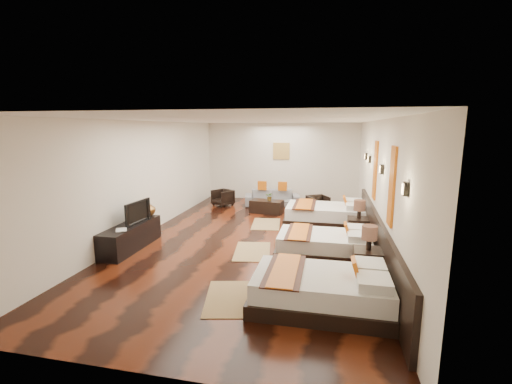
% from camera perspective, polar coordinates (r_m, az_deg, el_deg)
% --- Properties ---
extents(floor, '(5.50, 9.50, 0.01)m').
position_cam_1_polar(floor, '(8.38, -0.49, -7.79)').
color(floor, black).
rests_on(floor, ground).
extents(ceiling, '(5.50, 9.50, 0.01)m').
position_cam_1_polar(ceiling, '(7.95, -0.52, 11.73)').
color(ceiling, white).
rests_on(ceiling, floor).
extents(back_wall, '(5.50, 0.01, 2.80)m').
position_cam_1_polar(back_wall, '(12.69, 4.18, 4.95)').
color(back_wall, silver).
rests_on(back_wall, floor).
extents(left_wall, '(0.01, 9.50, 2.80)m').
position_cam_1_polar(left_wall, '(9.05, -17.78, 2.20)').
color(left_wall, silver).
rests_on(left_wall, floor).
extents(right_wall, '(0.01, 9.50, 2.80)m').
position_cam_1_polar(right_wall, '(7.93, 19.30, 0.98)').
color(right_wall, silver).
rests_on(right_wall, floor).
extents(headboard_panel, '(0.08, 6.60, 0.90)m').
position_cam_1_polar(headboard_panel, '(7.36, 19.29, -7.33)').
color(headboard_panel, black).
rests_on(headboard_panel, floor).
extents(bed_near, '(2.06, 1.30, 0.79)m').
position_cam_1_polar(bed_near, '(5.43, 10.89, -15.50)').
color(bed_near, black).
rests_on(bed_near, floor).
extents(bed_mid, '(1.94, 1.22, 0.74)m').
position_cam_1_polar(bed_mid, '(7.40, 11.26, -8.45)').
color(bed_mid, black).
rests_on(bed_mid, floor).
extents(bed_far, '(2.19, 1.37, 0.83)m').
position_cam_1_polar(bed_far, '(9.69, 11.52, -3.70)').
color(bed_far, black).
rests_on(bed_far, floor).
extents(nightstand_a, '(0.50, 0.50, 0.98)m').
position_cam_1_polar(nightstand_a, '(6.46, 17.92, -10.76)').
color(nightstand_a, black).
rests_on(nightstand_a, floor).
extents(nightstand_b, '(0.50, 0.50, 0.98)m').
position_cam_1_polar(nightstand_b, '(8.51, 16.49, -5.51)').
color(nightstand_b, black).
rests_on(nightstand_b, floor).
extents(jute_mat_near, '(0.99, 1.33, 0.01)m').
position_cam_1_polar(jute_mat_near, '(5.69, -4.29, -17.01)').
color(jute_mat_near, '#96794C').
rests_on(jute_mat_near, floor).
extents(jute_mat_mid, '(0.92, 1.30, 0.01)m').
position_cam_1_polar(jute_mat_mid, '(7.59, -0.60, -9.73)').
color(jute_mat_mid, '#96794C').
rests_on(jute_mat_mid, floor).
extents(jute_mat_far, '(0.89, 1.28, 0.01)m').
position_cam_1_polar(jute_mat_far, '(9.64, 1.68, -5.27)').
color(jute_mat_far, '#96794C').
rests_on(jute_mat_far, floor).
extents(tv_console, '(0.50, 1.80, 0.55)m').
position_cam_1_polar(tv_console, '(8.18, -19.88, -6.88)').
color(tv_console, black).
rests_on(tv_console, floor).
extents(tv, '(0.18, 0.88, 0.50)m').
position_cam_1_polar(tv, '(8.12, -19.34, -3.12)').
color(tv, black).
rests_on(tv, tv_console).
extents(book, '(0.33, 0.36, 0.03)m').
position_cam_1_polar(book, '(7.67, -22.10, -5.92)').
color(book, black).
rests_on(book, tv_console).
extents(figurine, '(0.43, 0.43, 0.37)m').
position_cam_1_polar(figurine, '(8.71, -17.38, -2.54)').
color(figurine, brown).
rests_on(figurine, tv_console).
extents(sofa, '(1.94, 1.07, 0.53)m').
position_cam_1_polar(sofa, '(11.86, 2.69, -0.97)').
color(sofa, slate).
rests_on(sofa, floor).
extents(armchair_left, '(0.82, 0.83, 0.55)m').
position_cam_1_polar(armchair_left, '(11.90, -5.50, -0.93)').
color(armchair_left, black).
rests_on(armchair_left, floor).
extents(armchair_right, '(0.80, 0.81, 0.55)m').
position_cam_1_polar(armchair_right, '(11.03, 10.14, -1.98)').
color(armchair_right, black).
rests_on(armchair_right, floor).
extents(coffee_table, '(1.06, 0.63, 0.40)m').
position_cam_1_polar(coffee_table, '(10.86, 1.78, -2.41)').
color(coffee_table, black).
rests_on(coffee_table, floor).
extents(table_plant, '(0.27, 0.24, 0.27)m').
position_cam_1_polar(table_plant, '(10.75, 2.29, -0.74)').
color(table_plant, '#275E1F').
rests_on(table_plant, coffee_table).
extents(orange_panel_a, '(0.04, 0.40, 1.30)m').
position_cam_1_polar(orange_panel_a, '(6.02, 21.47, 0.86)').
color(orange_panel_a, '#D86014').
rests_on(orange_panel_a, right_wall).
extents(orange_panel_b, '(0.04, 0.40, 1.30)m').
position_cam_1_polar(orange_panel_b, '(8.18, 19.03, 3.40)').
color(orange_panel_b, '#D86014').
rests_on(orange_panel_b, right_wall).
extents(sconce_near, '(0.07, 0.12, 0.18)m').
position_cam_1_polar(sconce_near, '(4.92, 23.31, 0.48)').
color(sconce_near, black).
rests_on(sconce_near, right_wall).
extents(sconce_mid, '(0.07, 0.12, 0.18)m').
position_cam_1_polar(sconce_mid, '(7.07, 19.94, 3.54)').
color(sconce_mid, black).
rests_on(sconce_mid, right_wall).
extents(sconce_far, '(0.07, 0.12, 0.18)m').
position_cam_1_polar(sconce_far, '(9.25, 18.14, 5.16)').
color(sconce_far, black).
rests_on(sconce_far, right_wall).
extents(sconce_lounge, '(0.07, 0.12, 0.18)m').
position_cam_1_polar(sconce_lounge, '(10.14, 17.62, 5.62)').
color(sconce_lounge, black).
rests_on(sconce_lounge, right_wall).
extents(gold_artwork, '(0.60, 0.04, 0.60)m').
position_cam_1_polar(gold_artwork, '(12.64, 4.19, 6.74)').
color(gold_artwork, '#AD873F').
rests_on(gold_artwork, back_wall).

